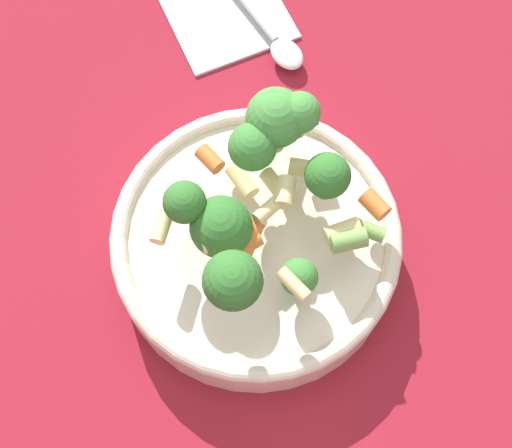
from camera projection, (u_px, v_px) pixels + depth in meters
The scene contains 4 objects.
ground_plane at pixel (256, 255), 0.58m from camera, with size 3.00×3.00×0.00m, color maroon.
bowl at pixel (256, 243), 0.55m from camera, with size 0.22×0.22×0.05m.
pasta_salad at pixel (260, 192), 0.49m from camera, with size 0.17×0.15×0.09m.
spoon at pixel (259, 20), 0.65m from camera, with size 0.05×0.20×0.01m.
Camera 1 is at (-0.08, -0.18, 0.54)m, focal length 50.00 mm.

